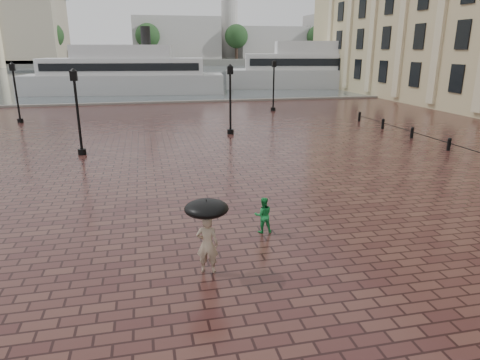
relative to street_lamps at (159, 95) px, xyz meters
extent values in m
plane|color=#3B1C1A|center=(1.50, -17.50, -2.33)|extent=(300.00, 300.00, 0.00)
plane|color=#434E51|center=(1.50, 74.50, -2.33)|extent=(240.00, 240.00, 0.00)
cube|color=slate|center=(1.50, 14.50, -2.33)|extent=(80.00, 0.60, 0.30)
cube|color=#4C4C47|center=(1.50, 142.50, -1.33)|extent=(300.00, 60.00, 2.00)
cube|color=#9D9A95|center=(11.50, 132.50, 6.67)|extent=(30.00, 22.00, 14.00)
cube|color=#9D9A95|center=(46.50, 132.50, 5.17)|extent=(25.00, 22.00, 11.00)
cube|color=#9D9A95|center=(81.50, 132.50, 7.67)|extent=(35.00, 22.00, 16.00)
cylinder|color=#9D9A95|center=(31.50, 132.50, 9.67)|extent=(6.00, 6.00, 20.00)
cylinder|color=#2D2119|center=(-28.50, 120.50, 1.67)|extent=(1.00, 1.00, 8.00)
sphere|color=#193518|center=(-28.50, 120.50, 7.17)|extent=(8.00, 8.00, 8.00)
cylinder|color=#2D2119|center=(1.50, 120.50, 1.67)|extent=(1.00, 1.00, 8.00)
sphere|color=#193518|center=(1.50, 120.50, 7.17)|extent=(8.00, 8.00, 8.00)
cylinder|color=#2D2119|center=(31.50, 120.50, 1.67)|extent=(1.00, 1.00, 8.00)
sphere|color=#193518|center=(31.50, 120.50, 7.17)|extent=(8.00, 8.00, 8.00)
cylinder|color=#2D2119|center=(61.50, 120.50, 1.67)|extent=(1.00, 1.00, 8.00)
sphere|color=#193518|center=(61.50, 120.50, 7.17)|extent=(8.00, 8.00, 8.00)
cylinder|color=#2D2119|center=(91.50, 120.50, 1.67)|extent=(1.00, 1.00, 8.00)
sphere|color=#193518|center=(91.50, 120.50, 7.17)|extent=(8.00, 8.00, 8.00)
cylinder|color=black|center=(15.50, -11.00, -2.03)|extent=(0.20, 0.20, 0.60)
sphere|color=black|center=(15.50, -11.00, -1.71)|extent=(0.22, 0.22, 0.22)
cylinder|color=black|center=(15.50, -7.50, -2.03)|extent=(0.20, 0.20, 0.60)
sphere|color=black|center=(15.50, -7.50, -1.71)|extent=(0.22, 0.22, 0.22)
cylinder|color=black|center=(15.50, -4.00, -2.03)|extent=(0.20, 0.20, 0.60)
sphere|color=black|center=(15.50, -4.00, -1.71)|extent=(0.22, 0.22, 0.22)
cylinder|color=black|center=(15.50, -0.50, -2.03)|extent=(0.20, 0.20, 0.60)
sphere|color=black|center=(15.50, -0.50, -1.71)|extent=(0.22, 0.22, 0.22)
cylinder|color=black|center=(-4.50, -7.50, -2.18)|extent=(0.44, 0.44, 0.30)
cylinder|color=black|center=(-4.50, -7.50, -0.33)|extent=(0.14, 0.14, 4.00)
cube|color=black|center=(-4.50, -7.50, 1.82)|extent=(0.35, 0.35, 0.50)
sphere|color=beige|center=(-4.50, -7.50, 1.82)|extent=(0.28, 0.28, 0.28)
cylinder|color=black|center=(4.50, -3.50, -2.18)|extent=(0.44, 0.44, 0.30)
cylinder|color=black|center=(4.50, -3.50, -0.33)|extent=(0.14, 0.14, 4.00)
cube|color=black|center=(4.50, -3.50, 1.82)|extent=(0.35, 0.35, 0.50)
sphere|color=beige|center=(4.50, -3.50, 1.82)|extent=(0.28, 0.28, 0.28)
cylinder|color=black|center=(-10.50, 4.50, -2.18)|extent=(0.44, 0.44, 0.30)
cylinder|color=black|center=(-10.50, 4.50, -0.33)|extent=(0.14, 0.14, 4.00)
cube|color=black|center=(-10.50, 4.50, 1.82)|extent=(0.35, 0.35, 0.50)
sphere|color=beige|center=(-10.50, 4.50, 1.82)|extent=(0.28, 0.28, 0.28)
cylinder|color=black|center=(10.50, 6.50, -2.18)|extent=(0.44, 0.44, 0.30)
cylinder|color=black|center=(10.50, 6.50, -0.33)|extent=(0.14, 0.14, 4.00)
cube|color=black|center=(10.50, 6.50, 1.82)|extent=(0.35, 0.35, 0.50)
sphere|color=beige|center=(10.50, 6.50, 1.82)|extent=(0.28, 0.28, 0.28)
imported|color=tan|center=(0.28, -21.60, -1.56)|extent=(0.64, 0.51, 1.54)
imported|color=#1B9342|center=(2.32, -19.52, -1.75)|extent=(0.59, 0.48, 1.14)
cube|color=silver|center=(-3.29, 25.75, -1.14)|extent=(25.19, 8.72, 2.37)
cube|color=silver|center=(-3.29, 25.75, 1.03)|extent=(20.19, 7.37, 1.97)
cube|color=silver|center=(-3.29, 25.75, 2.81)|extent=(12.28, 5.87, 1.58)
cylinder|color=black|center=(-0.35, 25.40, 4.58)|extent=(1.18, 1.18, 2.37)
cube|color=black|center=(-3.59, 23.15, 1.03)|extent=(18.63, 2.26, 0.89)
cube|color=black|center=(-2.99, 28.34, 1.03)|extent=(18.63, 2.26, 0.89)
cube|color=silver|center=(24.11, 28.23, -1.03)|extent=(27.78, 12.20, 2.59)
cube|color=silver|center=(24.11, 28.23, 1.35)|extent=(22.32, 10.18, 2.16)
cube|color=silver|center=(24.11, 28.23, 3.30)|extent=(13.74, 7.67, 1.73)
cylinder|color=black|center=(27.28, 27.53, 5.24)|extent=(1.30, 1.30, 2.59)
cube|color=black|center=(23.49, 25.43, 1.35)|extent=(20.07, 4.56, 0.97)
cube|color=black|center=(24.73, 31.03, 1.35)|extent=(20.07, 4.56, 0.97)
cylinder|color=black|center=(0.28, -21.60, -1.02)|extent=(0.02, 0.02, 0.95)
ellipsoid|color=black|center=(0.28, -21.60, -0.59)|extent=(1.10, 1.10, 0.39)
camera|label=1|loc=(-1.05, -31.36, 3.17)|focal=32.00mm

